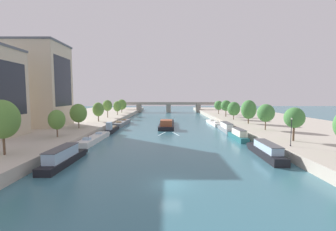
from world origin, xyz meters
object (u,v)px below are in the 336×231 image
(tree_left_end_of_row, at_px, (1,119))
(tree_right_midway, at_px, (218,105))
(moored_boat_right_end, at_px, (213,123))
(moored_boat_left_far, at_px, (62,157))
(tree_left_by_lamp, at_px, (116,106))
(moored_boat_left_end, at_px, (94,139))
(tree_left_second, at_px, (121,105))
(tree_left_midway, at_px, (106,106))
(tree_right_far, at_px, (265,113))
(lamppost_right_bank, at_px, (290,131))
(moored_boat_left_lone, at_px, (111,129))
(tree_right_second, at_px, (225,106))
(barge_midriver, at_px, (166,124))
(tree_right_third, at_px, (293,118))
(moored_boat_right_downstream, at_px, (237,135))
(tree_left_nearest, at_px, (97,109))
(tree_left_far, at_px, (56,120))
(bridge_far, at_px, (168,106))
(tree_left_past_mid, at_px, (77,113))
(moored_boat_right_second, at_px, (265,151))
(tree_right_end_of_row, at_px, (233,109))
(moored_boat_left_midway, at_px, (121,123))
(tree_right_past_mid, at_px, (248,110))
(moored_boat_right_lone, at_px, (225,127))

(tree_left_end_of_row, bearing_deg, tree_right_midway, 57.31)
(moored_boat_right_end, bearing_deg, moored_boat_left_far, -123.96)
(tree_left_by_lamp, distance_m, tree_right_midway, 45.98)
(moored_boat_left_end, xyz_separation_m, tree_left_second, (-7.02, 64.27, 5.09))
(tree_left_midway, bearing_deg, moored_boat_right_end, -11.12)
(moored_boat_right_end, xyz_separation_m, tree_right_far, (7.82, -24.05, 5.32))
(moored_boat_left_end, relative_size, lamppost_right_bank, 3.27)
(moored_boat_left_lone, bearing_deg, tree_right_second, 36.50)
(barge_midriver, relative_size, tree_right_third, 3.69)
(tree_right_far, relative_size, tree_right_midway, 1.04)
(moored_boat_right_downstream, relative_size, moored_boat_right_end, 0.67)
(moored_boat_left_lone, xyz_separation_m, tree_left_by_lamp, (-6.78, 37.44, 4.55))
(tree_left_second, bearing_deg, tree_left_midway, -90.03)
(moored_boat_left_lone, distance_m, tree_left_midway, 26.18)
(tree_left_by_lamp, relative_size, tree_right_second, 0.91)
(moored_boat_left_far, distance_m, tree_right_second, 70.86)
(tree_left_nearest, height_order, tree_right_third, tree_left_nearest)
(moored_boat_left_lone, distance_m, tree_left_nearest, 14.10)
(moored_boat_right_downstream, xyz_separation_m, tree_right_far, (7.89, 4.02, 4.78))
(tree_left_far, bearing_deg, moored_boat_right_downstream, 8.21)
(moored_boat_right_downstream, distance_m, bridge_far, 89.78)
(moored_boat_right_end, distance_m, tree_left_past_mid, 44.79)
(moored_boat_left_end, distance_m, tree_left_nearest, 25.64)
(tree_left_far, relative_size, tree_right_third, 0.89)
(moored_boat_right_end, xyz_separation_m, tree_left_past_mid, (-39.35, -20.79, 5.01))
(tree_right_second, bearing_deg, moored_boat_right_second, -97.64)
(tree_left_nearest, xyz_separation_m, tree_left_second, (-0.51, 39.98, 0.03))
(tree_right_end_of_row, bearing_deg, tree_right_far, -88.67)
(moored_boat_left_lone, xyz_separation_m, tree_left_nearest, (-7.13, 11.19, 4.76))
(tree_right_end_of_row, xyz_separation_m, tree_right_midway, (-0.03, 23.99, 0.21))
(moored_boat_left_midway, relative_size, tree_right_far, 2.49)
(moored_boat_right_end, bearing_deg, tree_left_past_mid, -152.15)
(tree_right_past_mid, bearing_deg, tree_left_second, 136.20)
(barge_midriver, relative_size, bridge_far, 0.38)
(tree_left_far, xyz_separation_m, tree_right_third, (45.84, -4.06, 0.79))
(moored_boat_left_end, bearing_deg, tree_right_end_of_row, 37.75)
(tree_right_far, bearing_deg, bridge_far, 105.66)
(tree_left_far, distance_m, tree_left_second, 68.15)
(moored_boat_left_midway, bearing_deg, tree_left_past_mid, -109.55)
(moored_boat_right_second, height_order, tree_right_second, tree_right_second)
(moored_boat_right_lone, distance_m, tree_right_second, 29.01)
(tree_left_past_mid, height_order, tree_right_midway, tree_left_past_mid)
(tree_right_second, xyz_separation_m, tree_right_midway, (-0.17, 12.61, -0.41))
(tree_left_second, bearing_deg, moored_boat_right_end, -41.17)
(moored_boat_left_midway, distance_m, moored_boat_right_end, 32.26)
(moored_boat_right_second, height_order, moored_boat_right_end, moored_boat_right_second)
(moored_boat_left_lone, relative_size, tree_left_by_lamp, 1.70)
(moored_boat_right_lone, height_order, tree_right_past_mid, tree_right_past_mid)
(moored_boat_left_far, height_order, lamppost_right_bank, lamppost_right_bank)
(lamppost_right_bank, bearing_deg, tree_left_midway, 131.27)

